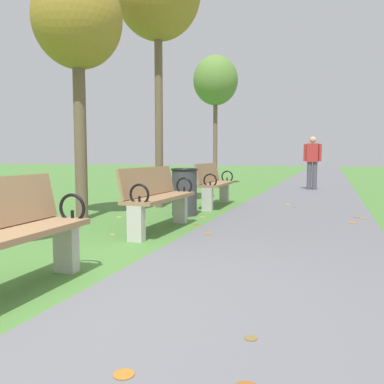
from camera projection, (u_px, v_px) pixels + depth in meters
The scene contains 10 objects.
ground_plane at pixel (54, 309), 2.83m from camera, with size 80.00×80.00×0.00m, color #4C7F38.
paved_walkway at pixel (318, 178), 19.39m from camera, with size 2.51×44.00×0.02m, color slate.
park_bench_1 at pixel (0, 234), 3.00m from camera, with size 0.51×1.61×0.90m.
park_bench_2 at pixel (157, 197), 5.72m from camera, with size 0.50×1.61×0.90m.
park_bench_3 at pixel (214, 183), 8.50m from camera, with size 0.52×1.61×0.90m.
tree_2 at pixel (78, 23), 6.50m from camera, with size 1.43×1.43×4.03m.
tree_4 at pixel (216, 81), 14.34m from camera, with size 1.57×1.57×4.57m.
pedestrian_walking at pixel (312, 160), 12.41m from camera, with size 0.53×0.23×1.62m.
trash_bin at pixel (184, 192), 7.22m from camera, with size 0.48×0.48×0.84m.
scattered_leaves at pixel (197, 225), 6.20m from camera, with size 4.90×9.85×0.02m.
Camera 1 is at (1.80, -2.29, 1.07)m, focal length 38.07 mm.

